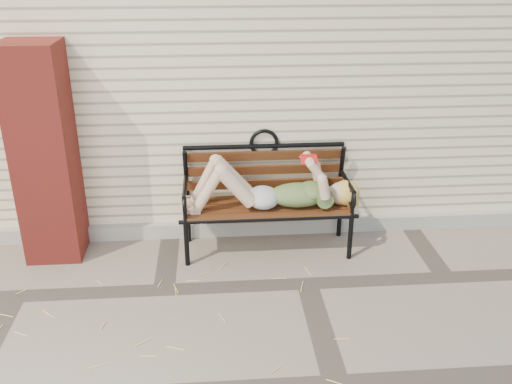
{
  "coord_description": "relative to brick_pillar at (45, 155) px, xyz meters",
  "views": [
    {
      "loc": [
        -0.79,
        -4.21,
        2.76
      ],
      "look_at": [
        -0.41,
        0.52,
        0.67
      ],
      "focal_mm": 40.0,
      "sensor_mm": 36.0,
      "label": 1
    }
  ],
  "objects": [
    {
      "name": "foundation_strip",
      "position": [
        2.3,
        0.22,
        -0.93
      ],
      "size": [
        8.0,
        0.1,
        0.15
      ],
      "primitive_type": "cube",
      "color": "#A29E92",
      "rests_on": "ground"
    },
    {
      "name": "straw_scatter",
      "position": [
        1.31,
        -1.23,
        -0.99
      ],
      "size": [
        2.84,
        1.72,
        0.01
      ],
      "color": "#E6CB70",
      "rests_on": "ground"
    },
    {
      "name": "house_wall",
      "position": [
        2.3,
        2.25,
        0.5
      ],
      "size": [
        8.0,
        4.0,
        3.0
      ],
      "primitive_type": "cube",
      "color": "beige",
      "rests_on": "ground"
    },
    {
      "name": "ground",
      "position": [
        2.3,
        -0.75,
        -1.0
      ],
      "size": [
        80.0,
        80.0,
        0.0
      ],
      "primitive_type": "plane",
      "color": "gray",
      "rests_on": "ground"
    },
    {
      "name": "reading_woman",
      "position": [
        2.02,
        -0.14,
        -0.34
      ],
      "size": [
        1.63,
        0.37,
        0.51
      ],
      "color": "#0A3C46",
      "rests_on": "ground"
    },
    {
      "name": "garden_bench",
      "position": [
        2.0,
        -0.01,
        -0.37
      ],
      "size": [
        1.73,
        0.69,
        1.12
      ],
      "color": "black",
      "rests_on": "ground"
    },
    {
      "name": "brick_pillar",
      "position": [
        0.0,
        0.0,
        0.0
      ],
      "size": [
        0.5,
        0.5,
        2.0
      ],
      "primitive_type": "cube",
      "color": "maroon",
      "rests_on": "ground"
    }
  ]
}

